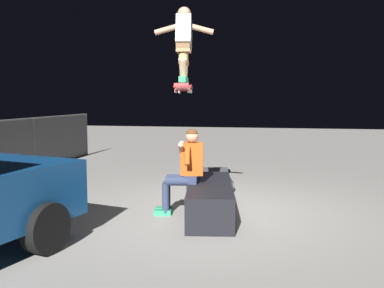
{
  "coord_description": "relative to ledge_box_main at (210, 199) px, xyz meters",
  "views": [
    {
      "loc": [
        -6.46,
        -0.87,
        1.77
      ],
      "look_at": [
        -0.21,
        0.37,
        1.09
      ],
      "focal_mm": 39.28,
      "sensor_mm": 36.0,
      "label": 1
    }
  ],
  "objects": [
    {
      "name": "ground_plane",
      "position": [
        0.21,
        -0.09,
        -0.25
      ],
      "size": [
        40.0,
        40.0,
        0.0
      ],
      "primitive_type": "plane",
      "color": "gray"
    },
    {
      "name": "ledge_box_main",
      "position": [
        0.0,
        0.0,
        0.0
      ],
      "size": [
        2.14,
        0.96,
        0.49
      ],
      "primitive_type": "cube",
      "rotation": [
        0.0,
        0.0,
        0.15
      ],
      "color": "black",
      "rests_on": "ground"
    },
    {
      "name": "person_sitting_on_ledge",
      "position": [
        -0.01,
        0.39,
        0.49
      ],
      "size": [
        0.6,
        0.78,
        1.33
      ],
      "color": "#2D3856",
      "rests_on": "ground"
    },
    {
      "name": "skateboard",
      "position": [
        -0.16,
        0.38,
        1.69
      ],
      "size": [
        1.04,
        0.34,
        0.13
      ],
      "color": "#B72D2D"
    },
    {
      "name": "skater_airborne",
      "position": [
        -0.1,
        0.38,
        2.38
      ],
      "size": [
        0.63,
        0.89,
        1.12
      ],
      "color": "#2D9E66"
    },
    {
      "name": "kicker_ramp",
      "position": [
        2.1,
        0.36,
        -0.18
      ],
      "size": [
        1.29,
        1.14,
        0.41
      ],
      "color": "#38383D",
      "rests_on": "ground"
    }
  ]
}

